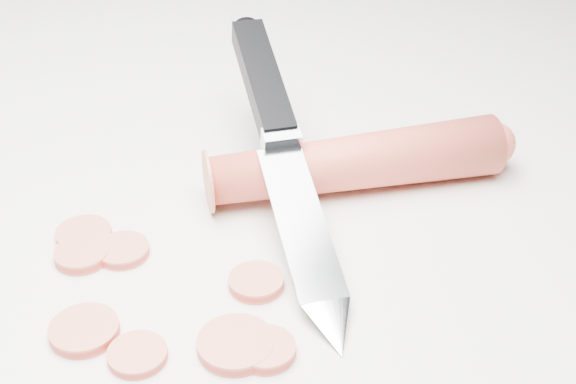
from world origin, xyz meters
The scene contains 11 objects.
ground centered at (0.00, 0.00, 0.00)m, with size 2.40×2.40×0.00m, color silver.
carrot centered at (0.05, 0.09, 0.02)m, with size 0.04×0.04×0.19m, color #D13F2D.
carrot_slice_0 centered at (0.00, -0.11, 0.00)m, with size 0.04×0.04×0.01m, color #D36546.
carrot_slice_1 centered at (-0.04, -0.06, 0.00)m, with size 0.03×0.03×0.01m, color #D36546.
carrot_slice_2 centered at (-0.03, -0.04, 0.00)m, with size 0.03×0.03×0.01m, color #D36546.
carrot_slice_3 centered at (0.06, -0.02, 0.00)m, with size 0.03×0.03×0.01m, color #D36546.
carrot_slice_4 centered at (0.09, -0.06, 0.00)m, with size 0.03×0.03×0.01m, color #D36546.
carrot_slice_5 centered at (-0.06, -0.05, 0.00)m, with size 0.03×0.03×0.01m, color #D36546.
carrot_slice_6 centered at (0.04, -0.10, 0.00)m, with size 0.03×0.03×0.01m, color #D36546.
carrot_slice_7 centered at (0.08, -0.07, 0.00)m, with size 0.04×0.04×0.01m, color #D36546.
kitchen_knife centered at (0.03, 0.05, 0.04)m, with size 0.22×0.21×0.08m, color silver, non-canonical shape.
Camera 1 is at (0.26, -0.30, 0.30)m, focal length 50.00 mm.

